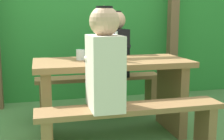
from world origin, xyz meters
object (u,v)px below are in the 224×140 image
object	(u,v)px
picnic_table	(112,85)
person_white_shirt	(104,62)
bottle_center	(116,48)
person_black_coat	(116,46)
bench_near	(131,123)
drinking_glass	(81,55)
cell_phone	(91,62)
bench_far	(99,88)
bottle_right	(116,50)
bottle_left	(108,49)

from	to	relation	value
picnic_table	person_white_shirt	bearing A→B (deg)	-109.18
bottle_center	person_black_coat	bearing A→B (deg)	75.24
bench_near	bottle_center	xyz separation A→B (m)	(0.06, 0.65, 0.50)
drinking_glass	cell_phone	bearing A→B (deg)	-73.01
bottle_center	bench_far	bearing A→B (deg)	96.27
bench_near	person_white_shirt	size ratio (longest dim) A/B	1.95
person_white_shirt	bottle_right	bearing A→B (deg)	66.85
picnic_table	bench_near	distance (m)	0.61
bottle_right	bottle_center	distance (m)	0.14
person_white_shirt	bottle_left	xyz separation A→B (m)	(0.17, 0.61, 0.03)
bench_far	person_black_coat	xyz separation A→B (m)	(0.19, -0.00, 0.46)
bottle_left	drinking_glass	bearing A→B (deg)	170.38
drinking_glass	bottle_center	bearing A→B (deg)	-1.56
bench_near	cell_phone	xyz separation A→B (m)	(-0.22, 0.46, 0.40)
bench_near	bench_far	size ratio (longest dim) A/B	1.00
person_black_coat	bottle_center	distance (m)	0.53
bottle_left	bottle_right	xyz separation A→B (m)	(0.05, -0.10, -0.00)
bottle_center	cell_phone	xyz separation A→B (m)	(-0.27, -0.18, -0.10)
person_white_shirt	drinking_glass	xyz separation A→B (m)	(-0.08, 0.65, -0.02)
bench_near	bench_far	xyz separation A→B (m)	(0.00, 1.17, 0.00)
person_white_shirt	bottle_center	distance (m)	0.70
person_black_coat	bottle_right	xyz separation A→B (m)	(-0.18, -0.65, 0.03)
picnic_table	bottle_left	size ratio (longest dim) A/B	5.93
bench_near	person_black_coat	xyz separation A→B (m)	(0.19, 1.16, 0.46)
person_white_shirt	bench_near	bearing A→B (deg)	-0.94
bench_far	bottle_right	world-z (taller)	bottle_right
bottle_right	cell_phone	xyz separation A→B (m)	(-0.23, -0.05, -0.10)
drinking_glass	picnic_table	bearing A→B (deg)	-14.85
person_white_shirt	person_black_coat	size ratio (longest dim) A/B	1.00
bench_near	bottle_center	bearing A→B (deg)	84.97
bench_near	drinking_glass	distance (m)	0.84
picnic_table	bench_far	size ratio (longest dim) A/B	1.00
picnic_table	bottle_left	bearing A→B (deg)	135.80
bottle_left	bottle_center	distance (m)	0.10
drinking_glass	bottle_right	size ratio (longest dim) A/B	0.40
drinking_glass	bottle_center	xyz separation A→B (m)	(0.33, -0.01, 0.05)
person_black_coat	bottle_left	bearing A→B (deg)	-112.40
person_black_coat	person_white_shirt	bearing A→B (deg)	-108.79
bench_far	cell_phone	size ratio (longest dim) A/B	10.00
drinking_glass	person_black_coat	bearing A→B (deg)	47.17
bench_near	bottle_right	distance (m)	0.71
bottle_right	drinking_glass	bearing A→B (deg)	153.95
bench_far	picnic_table	bearing A→B (deg)	-90.00
cell_phone	picnic_table	bearing A→B (deg)	18.24
person_black_coat	cell_phone	size ratio (longest dim) A/B	5.14
person_black_coat	drinking_glass	distance (m)	0.69
drinking_glass	bottle_center	distance (m)	0.34
drinking_glass	bottle_center	world-z (taller)	bottle_center
drinking_glass	bottle_right	distance (m)	0.33
bench_far	bottle_center	xyz separation A→B (m)	(0.06, -0.52, 0.50)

